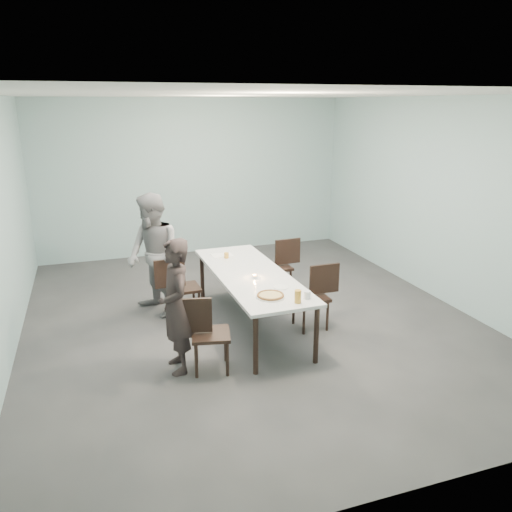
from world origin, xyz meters
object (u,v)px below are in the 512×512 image
object	(u,v)px
beer_glass	(298,297)
chair_near_left	(203,329)
diner_near	(176,306)
tealight	(255,277)
chair_far_right	(281,262)
side_plate	(281,287)
diner_far	(154,256)
amber_tumbler	(226,255)
pizza	(270,295)
chair_near_right	(316,292)
table	(251,277)
chair_far_left	(178,284)
water_tumbler	(307,295)

from	to	relation	value
beer_glass	chair_near_left	bearing A→B (deg)	169.86
diner_near	beer_glass	bearing A→B (deg)	74.26
diner_near	tealight	world-z (taller)	diner_near
chair_far_right	side_plate	bearing A→B (deg)	65.50
side_plate	chair_far_right	bearing A→B (deg)	68.25
diner_far	beer_glass	distance (m)	2.37
amber_tumbler	pizza	bearing A→B (deg)	-87.26
amber_tumbler	chair_near_right	bearing A→B (deg)	-48.43
table	chair_near_left	xyz separation A→B (m)	(-0.87, -0.95, -0.19)
diner_far	pizza	xyz separation A→B (m)	(1.11, -1.70, -0.10)
diner_near	diner_far	world-z (taller)	diner_far
chair_far_right	side_plate	xyz separation A→B (m)	(-0.66, -1.64, 0.25)
chair_near_right	beer_glass	distance (m)	1.09
table	pizza	xyz separation A→B (m)	(-0.05, -0.88, 0.08)
chair_far_right	diner_far	bearing A→B (deg)	2.86
diner_far	pizza	world-z (taller)	diner_far
chair_far_left	chair_far_right	bearing A→B (deg)	13.17
amber_tumbler	chair_near_left	bearing A→B (deg)	-113.57
beer_glass	amber_tumbler	distance (m)	1.91
chair_near_right	tealight	size ratio (longest dim) A/B	15.54
table	chair_near_left	bearing A→B (deg)	-132.36
table	pizza	world-z (taller)	pizza
table	pizza	distance (m)	0.88
chair_near_right	side_plate	size ratio (longest dim) A/B	4.83
chair_near_left	chair_far_left	bearing A→B (deg)	102.48
water_tumbler	chair_far_left	bearing A→B (deg)	126.63
chair_far_left	beer_glass	size ratio (longest dim) A/B	5.80
chair_far_right	beer_glass	distance (m)	2.27
chair_far_right	beer_glass	world-z (taller)	beer_glass
tealight	water_tumbler	bearing A→B (deg)	-67.71
beer_glass	chair_far_right	bearing A→B (deg)	73.14
chair_near_right	tealight	xyz separation A→B (m)	(-0.83, 0.11, 0.27)
chair_far_right	chair_near_right	bearing A→B (deg)	86.41
chair_near_right	pizza	size ratio (longest dim) A/B	2.56
pizza	water_tumbler	distance (m)	0.42
chair_near_left	pizza	bearing A→B (deg)	17.39
diner_far	side_plate	xyz separation A→B (m)	(1.33, -1.45, -0.11)
chair_near_left	amber_tumbler	distance (m)	1.88
pizza	tealight	distance (m)	0.67
chair_near_right	beer_glass	size ratio (longest dim) A/B	5.80
chair_near_right	water_tumbler	world-z (taller)	chair_near_right
chair_far_left	diner_near	distance (m)	1.46
tealight	amber_tumbler	world-z (taller)	amber_tumbler
tealight	diner_near	bearing A→B (deg)	-150.50
pizza	amber_tumbler	xyz separation A→B (m)	(-0.08, 1.62, 0.02)
chair_near_left	diner_near	xyz separation A→B (m)	(-0.27, 0.11, 0.26)
beer_glass	tealight	xyz separation A→B (m)	(-0.19, 0.94, -0.05)
tealight	chair_near_left	bearing A→B (deg)	-138.76
pizza	beer_glass	size ratio (longest dim) A/B	2.27
amber_tumbler	tealight	bearing A→B (deg)	-83.26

